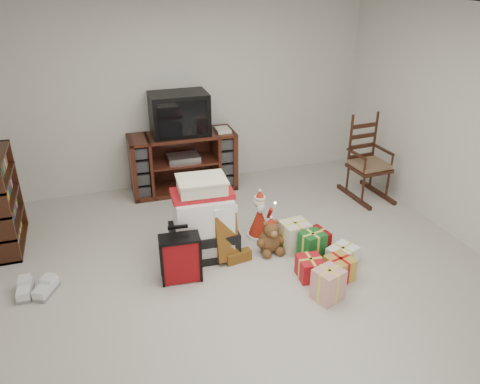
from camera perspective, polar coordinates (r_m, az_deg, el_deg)
name	(u,v)px	position (r m, az deg, el deg)	size (l,w,h in m)	color
room	(251,162)	(4.15, 1.29, 3.68)	(5.01, 5.01, 2.51)	#BBB6AB
tv_stand	(183,162)	(6.41, -6.93, 3.61)	(1.42, 0.53, 0.81)	#431C13
bookshelf	(2,203)	(5.64, -27.07, -1.18)	(0.29, 0.88, 1.08)	#35170E
rocking_chair	(366,168)	(6.44, 15.16, 2.84)	(0.51, 0.79, 1.14)	#35170E
gift_pile	(203,223)	(4.93, -4.50, -3.73)	(0.72, 0.55, 0.87)	black
red_suitcase	(181,258)	(4.64, -7.26, -8.01)	(0.39, 0.23, 0.57)	maroon
stocking	(227,235)	(4.81, -1.61, -5.32)	(0.30, 0.13, 0.65)	#0B691D
teddy_bear	(270,238)	(5.07, 3.70, -5.63)	(0.26, 0.23, 0.38)	brown
santa_figurine	(259,219)	(5.32, 2.38, -3.30)	(0.28, 0.27, 0.58)	#A32211
mrs_claus_figurine	(206,237)	(5.03, -4.19, -5.44)	(0.26, 0.25, 0.53)	#A32211
sneaker_pair	(36,289)	(4.92, -23.66, -10.81)	(0.39, 0.32, 0.11)	silver
gift_cluster	(321,255)	(4.92, 9.81, -7.63)	(0.76, 1.11, 0.26)	#AB131A
crt_television	(179,113)	(6.22, -7.43, 9.48)	(0.75, 0.55, 0.54)	black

